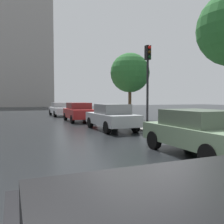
{
  "coord_description": "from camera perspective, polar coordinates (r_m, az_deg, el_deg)",
  "views": [
    {
      "loc": [
        -2.65,
        -3.86,
        1.76
      ],
      "look_at": [
        1.53,
        5.66,
        1.21
      ],
      "focal_mm": 38.52,
      "sensor_mm": 36.0,
      "label": 1
    }
  ],
  "objects": [
    {
      "name": "distant_tower",
      "position": [
        61.54,
        -20.93,
        14.74
      ],
      "size": [
        14.07,
        7.09,
        34.81
      ],
      "color": "#9E9993",
      "rests_on": "ground"
    },
    {
      "name": "traffic_light",
      "position": [
        13.09,
        8.51,
        9.45
      ],
      "size": [
        0.26,
        0.39,
        4.47
      ],
      "color": "black",
      "rests_on": "sidewalk_strip"
    },
    {
      "name": "car_red_behind_camera",
      "position": [
        19.21,
        -7.84,
        0.07
      ],
      "size": [
        2.04,
        4.38,
        1.49
      ],
      "rotation": [
        0.0,
        0.0,
        -0.05
      ],
      "color": "maroon",
      "rests_on": "ground"
    },
    {
      "name": "car_green_near_kerb",
      "position": [
        8.13,
        19.89,
        -4.31
      ],
      "size": [
        1.98,
        3.95,
        1.42
      ],
      "rotation": [
        0.0,
        0.0,
        -0.02
      ],
      "color": "slate",
      "rests_on": "ground"
    },
    {
      "name": "car_white_mid_road",
      "position": [
        25.93,
        -12.18,
        0.7
      ],
      "size": [
        1.87,
        4.49,
        1.43
      ],
      "rotation": [
        0.0,
        0.0,
        -0.01
      ],
      "color": "silver",
      "rests_on": "ground"
    },
    {
      "name": "street_tree_mid",
      "position": [
        20.84,
        4.28,
        9.23
      ],
      "size": [
        3.35,
        3.35,
        5.7
      ],
      "color": "#4C3823",
      "rests_on": "ground"
    },
    {
      "name": "car_silver_far_ahead",
      "position": [
        13.76,
        -0.13,
        -1.14
      ],
      "size": [
        1.91,
        4.37,
        1.48
      ],
      "rotation": [
        0.0,
        0.0,
        -0.02
      ],
      "color": "#B2B5BA",
      "rests_on": "ground"
    },
    {
      "name": "ground",
      "position": [
        5.01,
        10.56,
        -17.62
      ],
      "size": [
        120.0,
        120.0,
        0.0
      ],
      "primitive_type": "plane",
      "color": "black"
    }
  ]
}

